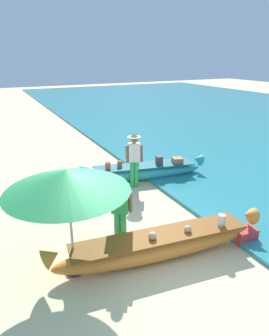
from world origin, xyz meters
TOP-DOWN VIEW (x-y plane):
  - ground_plane at (0.00, 0.00)m, footprint 80.00×80.00m
  - boat_orange_foreground at (0.51, -0.08)m, footprint 4.90×1.21m
  - boat_cyan_midground at (2.28, 3.93)m, footprint 4.47×1.54m
  - person_vendor_hatted at (1.65, 3.47)m, footprint 0.59×0.44m
  - person_tourist_customer at (-0.11, 0.66)m, footprint 0.57×0.46m
  - patio_umbrella_large at (-1.29, 0.29)m, footprint 2.30×2.30m
  - cooler_box at (2.56, -0.45)m, footprint 0.55×0.39m

SIDE VIEW (x-z plane):
  - ground_plane at x=0.00m, z-range 0.00..0.00m
  - cooler_box at x=2.56m, z-range 0.00..0.32m
  - boat_cyan_midground at x=2.28m, z-range -0.11..0.70m
  - boat_orange_foreground at x=0.51m, z-range -0.11..0.72m
  - person_tourist_customer at x=-0.11m, z-range 0.11..1.84m
  - person_vendor_hatted at x=1.65m, z-range 0.15..1.98m
  - patio_umbrella_large at x=-1.29m, z-range 0.89..3.10m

